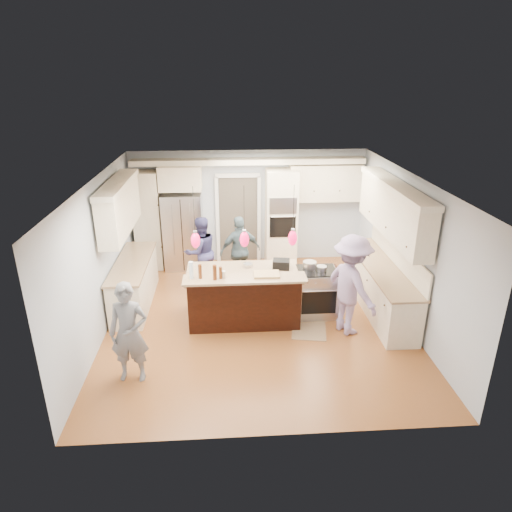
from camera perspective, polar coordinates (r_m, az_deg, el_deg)
The scene contains 23 objects.
ground_plane at distance 8.74m, azimuth 0.16°, elevation -7.87°, with size 6.00×6.00×0.00m, color #AA642E.
room_shell at distance 7.99m, azimuth 0.17°, elevation 3.51°, with size 5.54×6.04×2.72m.
refrigerator at distance 10.82m, azimuth -9.06°, elevation 3.10°, with size 0.90×0.70×1.80m, color #B7B7BC.
oven_column at distance 10.79m, azimuth 3.15°, elevation 4.71°, with size 0.72×0.69×2.30m.
back_upper_cabinets at distance 10.66m, azimuth -4.92°, elevation 7.35°, with size 5.30×0.61×2.54m.
right_counter_run at distance 9.03m, azimuth 15.70°, elevation -0.28°, with size 0.64×3.10×2.51m.
left_cabinets at distance 9.19m, azimuth -15.60°, elevation 0.12°, with size 0.64×2.30×2.51m.
kitchen_island at distance 8.56m, azimuth -1.52°, elevation -4.86°, with size 2.10×1.46×1.12m.
island_range at distance 8.80m, azimuth 7.67°, elevation -4.49°, with size 0.82×0.71×0.92m.
pendant_lights at distance 7.50m, azimuth -1.46°, elevation 2.13°, with size 1.75×0.15×1.03m.
person_bar_end at distance 7.05m, azimuth -15.59°, elevation -9.25°, with size 0.58×0.38×1.58m, color slate.
person_far_left at distance 9.85m, azimuth -6.89°, elevation 0.52°, with size 0.75×0.59×1.55m, color navy.
person_far_right at distance 9.84m, azimuth -1.99°, elevation 0.64°, with size 0.90×0.38×1.54m, color #485D65.
person_range_side at distance 8.11m, azimuth 11.80°, elevation -3.59°, with size 1.18×0.68×1.83m, color #937CA7.
floor_rug at distance 8.52m, azimuth 6.62°, elevation -8.85°, with size 0.61×0.89×0.01m, color #9A7854.
water_bottle at distance 7.72m, azimuth -8.10°, elevation -1.77°, with size 0.07×0.07×0.30m, color silver.
beer_bottle_a at distance 7.71m, azimuth -7.01°, elevation -1.94°, with size 0.06×0.06×0.25m, color #4F250E.
beer_bottle_b at distance 7.63m, azimuth -5.18°, elevation -2.07°, with size 0.07×0.07×0.26m, color #4F250E.
beer_bottle_c at distance 7.68m, azimuth -4.45°, elevation -2.10°, with size 0.05×0.05×0.21m, color #4F250E.
drink_can at distance 7.72m, azimuth -4.08°, elevation -2.32°, with size 0.07×0.07×0.13m, color #B7B7BC.
cutting_board at distance 7.82m, azimuth 1.34°, elevation -2.30°, with size 0.44×0.31×0.03m, color tan.
pot_large at distance 8.60m, azimuth 6.71°, elevation -1.15°, with size 0.25×0.25×0.15m, color #B7B7BC.
pot_small at distance 8.56m, azimuth 8.20°, elevation -1.54°, with size 0.19×0.19×0.09m, color #B7B7BC.
Camera 1 is at (-0.54, -7.56, 4.36)m, focal length 32.00 mm.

